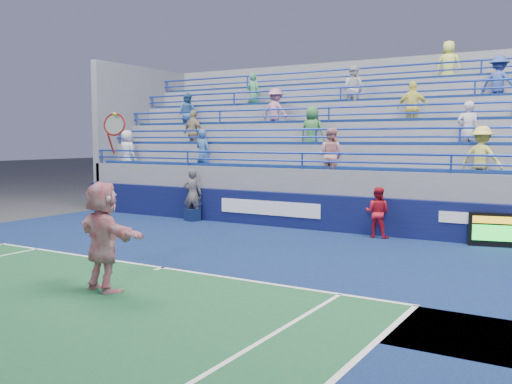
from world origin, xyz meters
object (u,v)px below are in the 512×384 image
Objects in this scene: serve_speed_board at (495,230)px; line_judge at (193,195)px; ball_girl at (377,212)px; judge_chair at (193,214)px; tennis_player at (103,236)px.

serve_speed_board is 0.72× the size of line_judge.
line_judge reaches higher than ball_girl.
serve_speed_board is 9.58m from judge_chair.
serve_speed_board is at bearing 1.23° from judge_chair.
serve_speed_board is 0.89× the size of ball_girl.
judge_chair is at bearing -178.77° from serve_speed_board.
line_judge is at bearing 117.17° from tennis_player.
judge_chair is 0.23× the size of tennis_player.
line_judge is (-9.61, -0.14, 0.45)m from serve_speed_board.
ball_girl reaches higher than serve_speed_board.
ball_girl is at bearing 73.50° from tennis_player.
ball_girl is (6.55, -0.06, -0.17)m from line_judge.
line_judge is (-0.04, 0.07, 0.66)m from judge_chair.
tennis_player is at bearing 71.67° from ball_girl.
tennis_player is (4.12, -8.05, 0.77)m from judge_chair.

